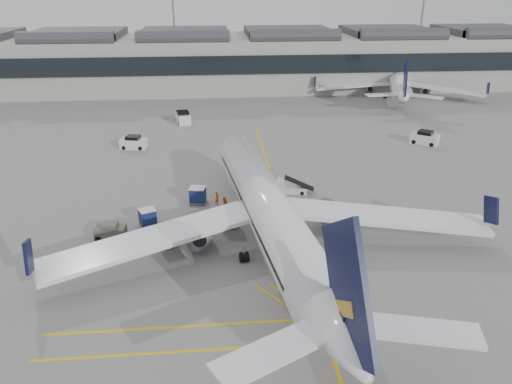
{
  "coord_description": "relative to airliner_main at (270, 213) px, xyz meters",
  "views": [
    {
      "loc": [
        2.89,
        -38.22,
        21.97
      ],
      "look_at": [
        6.75,
        3.74,
        4.0
      ],
      "focal_mm": 35.0,
      "sensor_mm": 36.0,
      "label": 1
    }
  ],
  "objects": [
    {
      "name": "baggage_cart_c",
      "position": [
        -11.26,
        5.39,
        -2.43
      ],
      "size": [
        1.99,
        1.85,
        1.67
      ],
      "rotation": [
        0.0,
        0.0,
        0.43
      ],
      "color": "gray",
      "rests_on": "ground"
    },
    {
      "name": "airliner_far",
      "position": [
        33.02,
        59.3,
        -0.45
      ],
      "size": [
        32.35,
        35.86,
        9.81
      ],
      "rotation": [
        0.0,
        0.0,
        -0.29
      ],
      "color": "white",
      "rests_on": "ground"
    },
    {
      "name": "airliner_main",
      "position": [
        0.0,
        0.0,
        0.0
      ],
      "size": [
        38.75,
        42.56,
        11.34
      ],
      "rotation": [
        0.0,
        0.0,
        0.12
      ],
      "color": "white",
      "rests_on": "ground"
    },
    {
      "name": "ground",
      "position": [
        -7.67,
        -0.5,
        -3.33
      ],
      "size": [
        220.0,
        220.0,
        0.0
      ],
      "primitive_type": "plane",
      "color": "gray",
      "rests_on": "ground"
    },
    {
      "name": "light_masts",
      "position": [
        -9.34,
        85.5,
        11.16
      ],
      "size": [
        113.0,
        0.6,
        25.45
      ],
      "color": "slate",
      "rests_on": "ground"
    },
    {
      "name": "baggage_cart_a",
      "position": [
        -3.54,
        4.28,
        -2.41
      ],
      "size": [
        1.7,
        1.42,
        1.72
      ],
      "rotation": [
        0.0,
        0.0,
        -0.05
      ],
      "color": "gray",
      "rests_on": "ground"
    },
    {
      "name": "apron_markings",
      "position": [
        2.33,
        9.5,
        -3.32
      ],
      "size": [
        0.25,
        60.0,
        0.01
      ],
      "primitive_type": "cube",
      "color": "gold",
      "rests_on": "ground"
    },
    {
      "name": "safety_cone_engine",
      "position": [
        6.85,
        6.68,
        -3.1
      ],
      "size": [
        0.33,
        0.33,
        0.45
      ],
      "primitive_type": "cone",
      "color": "#F24C0A",
      "rests_on": "ground"
    },
    {
      "name": "terminal",
      "position": [
        -7.67,
        71.42,
        2.81
      ],
      "size": [
        200.0,
        20.45,
        12.4
      ],
      "color": "#9E9E99",
      "rests_on": "ground"
    },
    {
      "name": "service_van_right",
      "position": [
        25.91,
        28.11,
        -2.45
      ],
      "size": [
        4.17,
        3.86,
        1.96
      ],
      "rotation": [
        0.0,
        0.0,
        -0.67
      ],
      "color": "silver",
      "rests_on": "ground"
    },
    {
      "name": "pushback_tug",
      "position": [
        -14.37,
        3.02,
        -2.66
      ],
      "size": [
        2.77,
        1.79,
        1.51
      ],
      "rotation": [
        0.0,
        0.0,
        -0.05
      ],
      "color": "#474A3F",
      "rests_on": "ground"
    },
    {
      "name": "safety_cone_nose",
      "position": [
        2.59,
        19.27,
        -3.08
      ],
      "size": [
        0.36,
        0.36,
        0.5
      ],
      "primitive_type": "cone",
      "color": "#F24C0A",
      "rests_on": "ground"
    },
    {
      "name": "service_van_left",
      "position": [
        -15.82,
        29.87,
        -2.51
      ],
      "size": [
        3.85,
        2.46,
        1.83
      ],
      "rotation": [
        0.0,
        0.0,
        -0.2
      ],
      "color": "silver",
      "rests_on": "ground"
    },
    {
      "name": "belt_loader",
      "position": [
        3.68,
        12.28,
        -2.79
      ],
      "size": [
        4.63,
        2.28,
        1.83
      ],
      "rotation": [
        0.0,
        0.0,
        -0.24
      ],
      "color": "silver",
      "rests_on": "ground"
    },
    {
      "name": "service_van_mid",
      "position": [
        -9.46,
        42.85,
        -2.42
      ],
      "size": [
        2.81,
        4.31,
        2.04
      ],
      "rotation": [
        0.0,
        0.0,
        1.79
      ],
      "color": "silver",
      "rests_on": "ground"
    },
    {
      "name": "ramp_agent_a",
      "position": [
        -4.48,
        9.42,
        -2.54
      ],
      "size": [
        0.61,
        0.69,
        1.59
      ],
      "primitive_type": "imported",
      "rotation": [
        0.0,
        0.0,
        1.08
      ],
      "color": "#F1540C",
      "rests_on": "ground"
    },
    {
      "name": "baggage_cart_d",
      "position": [
        -9.19,
        1.39,
        -2.36
      ],
      "size": [
        2.15,
        1.99,
        1.81
      ],
      "rotation": [
        0.0,
        0.0,
        0.43
      ],
      "color": "gray",
      "rests_on": "ground"
    },
    {
      "name": "baggage_cart_b",
      "position": [
        -6.5,
        10.1,
        -2.36
      ],
      "size": [
        1.97,
        1.74,
        1.82
      ],
      "rotation": [
        0.0,
        0.0,
        -0.2
      ],
      "color": "gray",
      "rests_on": "ground"
    },
    {
      "name": "ramp_agent_b",
      "position": [
        -3.79,
        7.35,
        -2.42
      ],
      "size": [
        1.06,
        0.94,
        1.82
      ],
      "primitive_type": "imported",
      "rotation": [
        0.0,
        0.0,
        3.47
      ],
      "color": "#FF550D",
      "rests_on": "ground"
    }
  ]
}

